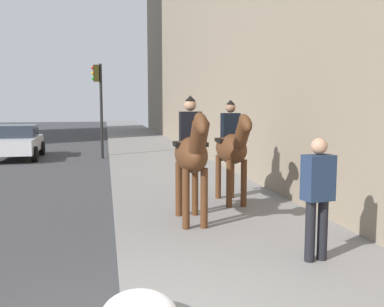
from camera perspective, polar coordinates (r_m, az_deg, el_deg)
mounted_horse_near at (r=7.62m, az=-0.07°, el=0.14°), size 2.15×0.61×2.32m
mounted_horse_far at (r=9.25m, az=5.38°, el=0.92°), size 2.15×0.60×2.26m
pedestrian_greeting at (r=6.02m, az=16.56°, el=-4.86°), size 0.31×0.43×1.70m
car_near_lane at (r=19.58m, az=-22.54°, el=1.49°), size 4.03×2.07×1.44m
traffic_light_near_curb at (r=18.57m, az=-12.41°, el=7.61°), size 0.20×0.44×4.03m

